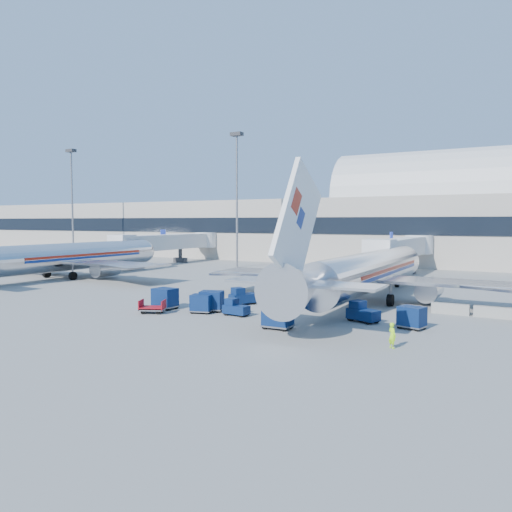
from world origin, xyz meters
The scene contains 20 objects.
ground centered at (0.00, 0.00, 0.00)m, with size 260.00×260.00×0.00m, color gray.
terminal centered at (-13.60, 55.96, 7.52)m, with size 170.00×28.15×21.00m.
airliner_main centered at (10.00, 4.51, 2.93)m, with size 32.00×37.26×12.07m.
airliner_mid centered at (-32.00, 4.51, 2.93)m, with size 32.00×37.26×12.07m.
jetbridge_near centered at (7.60, 30.81, 3.93)m, with size 4.40×27.50×6.25m.
jetbridge_mid centered at (-34.40, 30.81, 3.93)m, with size 4.40×27.50×6.25m.
mast_far_west centered at (-60.00, 30.00, 14.79)m, with size 2.00×1.20×22.60m.
mast_west centered at (-20.00, 30.00, 14.79)m, with size 2.00×1.20×22.60m.
barrier_near centered at (18.00, 2.00, 0.45)m, with size 3.00×0.55×0.90m, color #9E9E96.
barrier_mid centered at (21.30, 2.00, 0.45)m, with size 3.00×0.55×0.90m, color #9E9E96.
tug_lead centered at (2.55, -7.31, 0.64)m, with size 2.22×1.24×1.40m.
tug_right centered at (12.49, -4.71, 0.73)m, with size 2.73×2.01×1.60m.
tug_left centered at (0.25, -2.39, 0.74)m, with size 2.32×2.78×1.63m.
cart_train_a centered at (-0.24, -6.70, 0.94)m, with size 2.36×2.05×1.76m.
cart_train_b centered at (-0.53, -7.78, 0.84)m, with size 2.08×1.77×1.58m.
cart_train_c centered at (-4.58, -7.68, 0.98)m, with size 2.19×1.73×1.84m.
cart_solo_near centered at (7.92, -10.19, 0.98)m, with size 2.11×1.63×1.83m.
cart_solo_far centered at (16.40, -5.46, 0.87)m, with size 2.14×1.83×1.62m.
cart_open_red centered at (-4.12, -9.86, 0.40)m, with size 2.49×2.18×0.56m.
ramp_worker centered at (16.53, -11.71, 0.80)m, with size 0.58×0.38×1.60m, color #95E217.
Camera 1 is at (23.91, -42.13, 7.79)m, focal length 35.00 mm.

